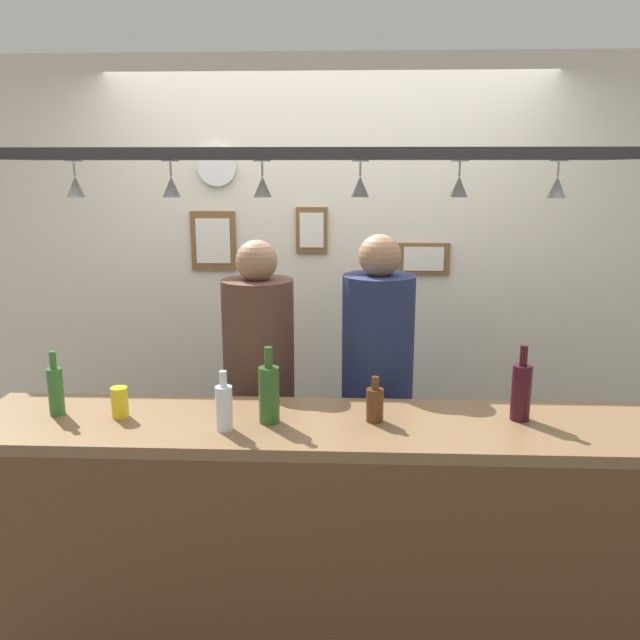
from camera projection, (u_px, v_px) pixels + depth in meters
ground_plane at (319, 597)px, 3.15m from camera, size 8.00×8.00×0.00m
back_wall at (328, 286)px, 3.93m from camera, size 4.40×0.06×2.60m
bar_counter at (313, 520)px, 2.50m from camera, size 2.70×0.55×1.02m
overhead_glass_rack at (315, 154)px, 2.40m from camera, size 2.20×0.36×0.04m
hanging_wineglass_far_left at (76, 185)px, 2.44m from camera, size 0.07×0.07×0.13m
hanging_wineglass_left at (171, 185)px, 2.44m from camera, size 0.07×0.07×0.13m
hanging_wineglass_center_left at (263, 186)px, 2.44m from camera, size 0.07×0.07×0.13m
hanging_wineglass_center at (360, 185)px, 2.46m from camera, size 0.07×0.07×0.13m
hanging_wineglass_center_right at (459, 185)px, 2.45m from camera, size 0.07×0.07×0.13m
hanging_wineglass_right at (557, 186)px, 2.37m from camera, size 0.07×0.07×0.13m
person_middle_brown_shirt at (259, 377)px, 3.20m from camera, size 0.34×0.34×1.66m
person_right_navy_shirt at (377, 375)px, 3.17m from camera, size 0.34×0.34×1.69m
bottle_soda_clear at (224, 406)px, 2.48m from camera, size 0.06×0.06×0.23m
bottle_champagne_green at (269, 393)px, 2.55m from camera, size 0.08×0.08×0.30m
bottle_beer_brown_stubby at (375, 404)px, 2.57m from camera, size 0.07×0.07×0.18m
bottle_beer_green_import at (56, 389)px, 2.63m from camera, size 0.06×0.06×0.26m
bottle_wine_dark_red at (521, 391)px, 2.57m from camera, size 0.08×0.08×0.30m
drink_can at (120, 402)px, 2.61m from camera, size 0.07×0.07×0.12m
picture_frame_caricature at (213, 241)px, 3.85m from camera, size 0.26×0.02×0.34m
picture_frame_lower_pair at (423, 259)px, 3.82m from camera, size 0.30×0.02×0.18m
picture_frame_crest at (312, 230)px, 3.81m from camera, size 0.18×0.02×0.26m
wall_clock at (217, 166)px, 3.75m from camera, size 0.22×0.03×0.22m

